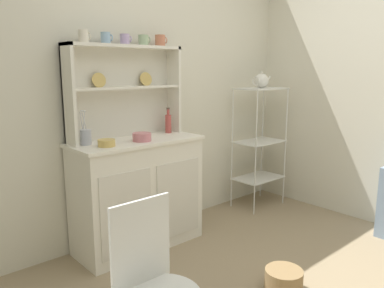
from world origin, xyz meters
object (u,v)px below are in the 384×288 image
bowl_mixing_large (106,143)px  jam_bottle (168,123)px  bakers_rack (259,135)px  wire_chair (152,277)px  floor_basket (284,280)px  hutch_cabinet (138,192)px  utensil_jar (86,136)px  porcelain_teapot (261,81)px  hutch_shelf_unit (123,84)px  cup_cream_0 (84,36)px

bowl_mixing_large → jam_bottle: 0.70m
bakers_rack → wire_chair: (-2.18, -1.16, -0.22)m
bowl_mixing_large → floor_basket: bearing=-60.3°
hutch_cabinet → bakers_rack: 1.48m
utensil_jar → wire_chair: bearing=-105.2°
porcelain_teapot → hutch_shelf_unit: bearing=172.0°
bakers_rack → wire_chair: bakers_rack is taller
bakers_rack → porcelain_teapot: size_ratio=5.26×
wire_chair → bowl_mixing_large: 1.26m
hutch_cabinet → utensil_jar: bearing=168.4°
hutch_cabinet → bowl_mixing_large: 0.54m
hutch_shelf_unit → bakers_rack: (1.45, -0.20, -0.54)m
hutch_shelf_unit → utensil_jar: 0.53m
bowl_mixing_large → utensil_jar: bearing=118.0°
hutch_cabinet → hutch_shelf_unit: hutch_shelf_unit is taller
hutch_shelf_unit → cup_cream_0: (-0.33, -0.04, 0.34)m
jam_bottle → porcelain_teapot: 1.13m
bakers_rack → hutch_shelf_unit: bearing=172.0°
cup_cream_0 → floor_basket: bearing=-63.1°
hutch_shelf_unit → bowl_mixing_large: size_ratio=7.87×
floor_basket → cup_cream_0: (-0.65, 1.29, 1.55)m
jam_bottle → bowl_mixing_large: bearing=-166.8°
bakers_rack → bowl_mixing_large: 1.76m
hutch_cabinet → floor_basket: bearing=-74.5°
hutch_shelf_unit → utensil_jar: size_ratio=3.82×
jam_bottle → utensil_jar: size_ratio=0.85×
hutch_cabinet → wire_chair: bearing=-121.3°
floor_basket → utensil_jar: (-0.70, 1.24, 0.86)m
jam_bottle → utensil_jar: utensil_jar is taller
hutch_shelf_unit → bowl_mixing_large: hutch_shelf_unit is taller
bowl_mixing_large → hutch_cabinet: bearing=13.8°
bakers_rack → floor_basket: bearing=-135.1°
hutch_cabinet → floor_basket: hutch_cabinet is taller
hutch_cabinet → utensil_jar: 0.62m
wire_chair → utensil_jar: utensil_jar is taller
bakers_rack → jam_bottle: size_ratio=5.72×
hutch_shelf_unit → bowl_mixing_large: 0.55m
jam_bottle → utensil_jar: (-0.76, -0.01, -0.02)m
hutch_shelf_unit → porcelain_teapot: size_ratio=4.14×
utensil_jar → bakers_rack: bearing=-3.7°
bakers_rack → porcelain_teapot: bearing=180.0°
utensil_jar → porcelain_teapot: bearing=-3.7°
cup_cream_0 → porcelain_teapot: (1.78, -0.16, -0.34)m
hutch_shelf_unit → hutch_cabinet: bearing=-90.0°
bowl_mixing_large → jam_bottle: bearing=13.2°
floor_basket → jam_bottle: (0.06, 1.25, 0.88)m
floor_basket → wire_chair: bearing=-178.3°
hutch_cabinet → jam_bottle: jam_bottle is taller
hutch_shelf_unit → porcelain_teapot: bearing=-8.0°
bowl_mixing_large → porcelain_teapot: (1.75, 0.03, 0.39)m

